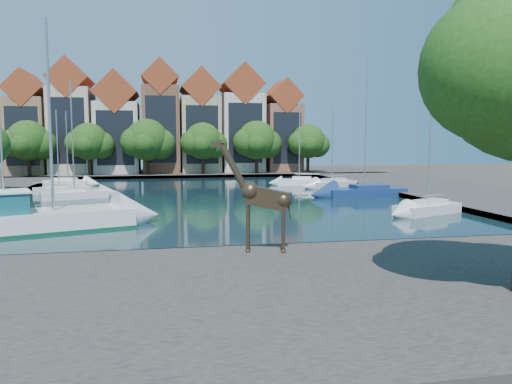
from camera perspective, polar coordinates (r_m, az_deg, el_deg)
The scene contains 29 objects.
ground at distance 23.96m, azimuth -0.60°, elevation -7.22°, with size 160.00×160.00×0.00m, color #38332B.
water_basin at distance 47.45m, azimuth -5.76°, elevation -0.63°, with size 38.00×50.00×0.08m, color black.
near_quay at distance 17.29m, azimuth 3.61°, elevation -11.60°, with size 50.00×14.00×0.50m, color #45403C.
far_quay at distance 79.24m, azimuth -7.82°, elevation 2.14°, with size 60.00×16.00×0.50m, color #45403C.
right_quay at distance 55.51m, azimuth 20.89°, elevation 0.18°, with size 14.00×52.00×0.50m, color #45403C.
townhouse_west_end at distance 81.19m, azimuth -24.44°, elevation 6.78°, with size 5.44×9.18×14.93m.
townhouse_west_mid at distance 80.03m, azimuth -20.26°, elevation 7.59°, with size 5.94×9.18×16.79m.
townhouse_west_inner at distance 79.22m, azimuth -15.56°, elevation 7.12°, with size 6.43×9.18×15.15m.
townhouse_center at distance 79.00m, azimuth -10.83°, elevation 7.97°, with size 5.44×9.18×16.93m.
townhouse_east_inner at distance 79.22m, azimuth -6.44°, elevation 7.57°, with size 5.94×9.18×15.79m.
townhouse_east_mid at distance 79.99m, azimuth -1.75°, elevation 7.86°, with size 6.43×9.18×16.65m.
townhouse_east_end at distance 81.25m, azimuth 2.82°, elevation 7.12°, with size 5.44×9.18×14.43m.
far_tree_far_west at distance 75.57m, azimuth -24.53°, elevation 5.22°, with size 7.28×5.60×7.68m.
far_tree_west at distance 74.10m, azimuth -18.49°, elevation 5.36°, with size 6.76×5.20×7.36m.
far_tree_mid_west at distance 73.47m, azimuth -12.26°, elevation 5.70°, with size 7.80×6.00×8.00m.
far_tree_mid_east at distance 73.72m, azimuth -6.01°, elevation 5.68°, with size 7.02×5.40×7.52m.
far_tree_east at distance 74.82m, azimuth 0.15°, elevation 5.80°, with size 7.54×5.80×7.84m.
far_tree_far_east at distance 76.74m, azimuth 6.04°, elevation 5.65°, with size 6.76×5.20×7.36m.
giraffe_statue at distance 22.10m, azimuth 0.54°, elevation -0.61°, with size 3.44×1.16×4.96m.
motorsailer at distance 32.18m, azimuth -25.28°, elevation -2.53°, with size 12.30×7.09×12.44m.
sailboat_left_a at distance 34.03m, azimuth -27.05°, elevation -2.86°, with size 6.22×2.47×8.84m.
sailboat_left_b at distance 32.89m, azimuth -26.74°, elevation -3.19°, with size 5.33×3.62×10.79m.
sailboat_left_c at distance 48.99m, azimuth -20.04°, elevation -0.08°, with size 6.16×3.62×10.86m.
sailboat_left_d at distance 54.37m, azimuth -21.57°, elevation 0.37°, with size 5.23×2.84×8.38m.
sailboat_left_e at distance 63.48m, azimuth -20.65°, elevation 1.16°, with size 5.80×3.59×8.77m.
sailboat_right_a at distance 38.57m, azimuth 19.03°, elevation -1.53°, with size 5.87×4.06×10.61m.
sailboat_right_b at distance 48.87m, azimuth 12.28°, elevation 0.23°, with size 7.96×3.37×13.31m.
sailboat_right_c at distance 57.47m, azimuth 8.66°, elevation 1.07°, with size 6.20×4.14×8.98m.
sailboat_right_d at distance 59.46m, azimuth 4.96°, elevation 1.33°, with size 5.36×3.19×10.00m.
Camera 1 is at (-4.14, -22.96, 5.47)m, focal length 35.00 mm.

